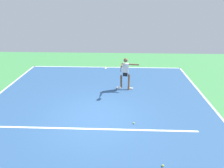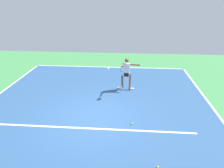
# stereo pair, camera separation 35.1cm
# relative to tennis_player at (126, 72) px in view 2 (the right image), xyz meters

# --- Properties ---
(ground_plane) EXTENTS (21.91, 21.91, 0.00)m
(ground_plane) POSITION_rel_tennis_player_xyz_m (1.31, 2.97, -1.00)
(ground_plane) COLOR #428E4C
(court_surface) EXTENTS (10.69, 13.65, 0.00)m
(court_surface) POSITION_rel_tennis_player_xyz_m (1.31, 2.97, -1.00)
(court_surface) COLOR #2D5484
(court_surface) RESTS_ON ground_plane
(court_line_baseline_near) EXTENTS (10.69, 0.10, 0.01)m
(court_line_baseline_near) POSITION_rel_tennis_player_xyz_m (1.31, -3.81, -1.00)
(court_line_baseline_near) COLOR white
(court_line_baseline_near) RESTS_ON ground_plane
(court_line_sideline_left) EXTENTS (0.10, 13.65, 0.01)m
(court_line_sideline_left) POSITION_rel_tennis_player_xyz_m (-3.99, 2.97, -1.00)
(court_line_sideline_left) COLOR white
(court_line_sideline_left) RESTS_ON ground_plane
(court_line_service) EXTENTS (8.02, 0.10, 0.01)m
(court_line_service) POSITION_rel_tennis_player_xyz_m (1.31, 3.81, -1.00)
(court_line_service) COLOR white
(court_line_service) RESTS_ON ground_plane
(court_line_centre_mark) EXTENTS (0.10, 0.30, 0.01)m
(court_line_centre_mark) POSITION_rel_tennis_player_xyz_m (1.31, -3.61, -1.00)
(court_line_centre_mark) COLOR white
(court_line_centre_mark) RESTS_ON ground_plane
(tennis_player) EXTENTS (1.16, 1.22, 1.76)m
(tennis_player) POSITION_rel_tennis_player_xyz_m (0.00, 0.00, 0.00)
(tennis_player) COLOR brown
(tennis_player) RESTS_ON ground_plane
(tennis_ball_by_sideline) EXTENTS (0.07, 0.07, 0.07)m
(tennis_ball_by_sideline) POSITION_rel_tennis_player_xyz_m (-1.03, 5.63, -0.97)
(tennis_ball_by_sideline) COLOR #CCE033
(tennis_ball_by_sideline) RESTS_ON ground_plane
(tennis_ball_near_service_line) EXTENTS (0.07, 0.07, 0.07)m
(tennis_ball_near_service_line) POSITION_rel_tennis_player_xyz_m (-0.29, 3.40, -0.97)
(tennis_ball_near_service_line) COLOR #C6E53D
(tennis_ball_near_service_line) RESTS_ON ground_plane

